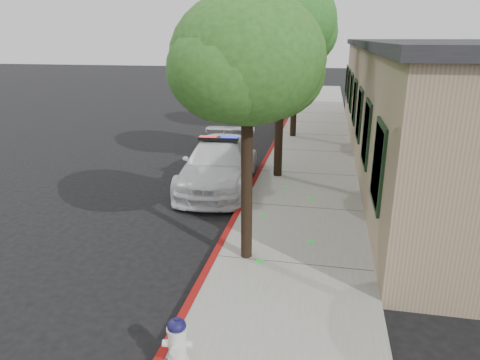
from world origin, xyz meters
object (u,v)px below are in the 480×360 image
(police_car, at_px, (219,164))
(street_tree_near, at_px, (248,65))
(fire_hydrant, at_px, (177,341))
(clapboard_building, at_px, (459,103))
(street_tree_far, at_px, (298,32))
(street_tree_mid, at_px, (282,26))

(police_car, xyz_separation_m, street_tree_near, (1.68, -4.51, 3.16))
(police_car, distance_m, fire_hydrant, 7.78)
(clapboard_building, xyz_separation_m, street_tree_far, (-5.95, 2.50, 2.40))
(clapboard_building, distance_m, street_tree_mid, 7.31)
(clapboard_building, distance_m, police_car, 8.94)
(police_car, height_order, street_tree_near, street_tree_near)
(fire_hydrant, height_order, street_tree_mid, street_tree_mid)
(street_tree_near, bearing_deg, clapboard_building, 56.07)
(clapboard_building, distance_m, fire_hydrant, 13.71)
(clapboard_building, relative_size, police_car, 4.17)
(clapboard_building, height_order, street_tree_mid, street_tree_mid)
(street_tree_mid, bearing_deg, police_car, -149.04)
(street_tree_far, bearing_deg, street_tree_near, -90.17)
(street_tree_near, xyz_separation_m, street_tree_mid, (-0.00, 5.52, 0.77))
(police_car, relative_size, fire_hydrant, 7.05)
(clapboard_building, relative_size, street_tree_near, 4.19)
(street_tree_far, bearing_deg, street_tree_mid, -90.38)
(clapboard_building, bearing_deg, street_tree_far, 157.17)
(fire_hydrant, xyz_separation_m, street_tree_mid, (0.36, 8.67, 4.13))
(fire_hydrant, bearing_deg, street_tree_near, 76.66)
(street_tree_near, relative_size, street_tree_far, 0.86)
(clapboard_building, height_order, street_tree_near, street_tree_near)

